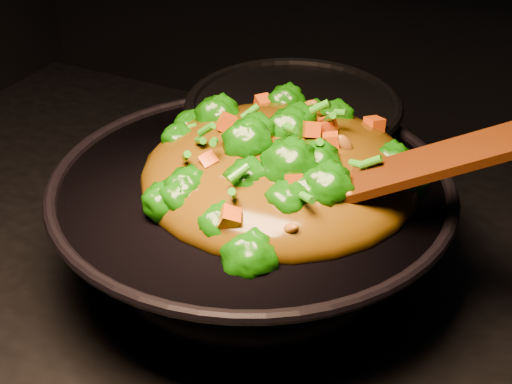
% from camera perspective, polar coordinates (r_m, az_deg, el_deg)
% --- Properties ---
extents(wok, '(0.44, 0.44, 0.11)m').
position_cam_1_polar(wok, '(0.83, -0.31, -2.75)').
color(wok, black).
rests_on(wok, stovetop).
extents(stir_fry, '(0.36, 0.36, 0.10)m').
position_cam_1_polar(stir_fry, '(0.79, 1.78, 3.94)').
color(stir_fry, '#135B06').
rests_on(stir_fry, wok).
extents(spatula, '(0.31, 0.16, 0.13)m').
position_cam_1_polar(spatula, '(0.73, 10.56, 1.53)').
color(spatula, '#3C1A06').
rests_on(spatula, wok).
extents(back_pot, '(0.31, 0.31, 0.14)m').
position_cam_1_polar(back_pot, '(0.95, 2.65, 3.02)').
color(back_pot, black).
rests_on(back_pot, stovetop).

